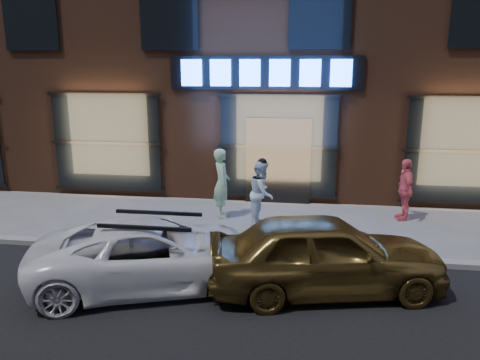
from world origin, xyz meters
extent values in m
plane|color=slate|center=(0.00, 0.00, 0.00)|extent=(90.00, 90.00, 0.00)
cube|color=gray|center=(0.00, 0.00, 0.06)|extent=(60.00, 0.25, 0.12)
cube|color=#54301E|center=(0.00, 8.00, 5.00)|extent=(30.00, 8.00, 10.00)
cube|color=black|center=(-0.40, 3.95, 3.60)|extent=(5.20, 0.06, 0.90)
cube|color=black|center=(0.00, 3.92, 1.20)|extent=(1.80, 0.10, 2.40)
cube|color=#FFBF72|center=(-5.00, 3.98, 1.60)|extent=(3.00, 0.04, 2.60)
cube|color=black|center=(-5.00, 3.94, 1.60)|extent=(3.20, 0.06, 2.80)
cube|color=#FFBF72|center=(0.00, 3.98, 1.60)|extent=(3.00, 0.04, 2.60)
cube|color=black|center=(0.00, 3.94, 1.60)|extent=(3.20, 0.06, 2.80)
cube|color=#FFBF72|center=(5.00, 3.98, 1.60)|extent=(3.00, 0.04, 2.60)
cube|color=black|center=(5.00, 3.94, 1.60)|extent=(3.20, 0.06, 2.80)
cube|color=black|center=(-7.00, 3.94, 5.00)|extent=(1.60, 0.06, 1.60)
cube|color=black|center=(-3.00, 3.94, 5.00)|extent=(1.60, 0.06, 1.60)
cube|color=black|center=(1.00, 3.94, 5.00)|extent=(1.60, 0.06, 1.60)
cube|color=#2659FF|center=(-2.40, 3.88, 3.60)|extent=(0.55, 0.12, 0.70)
cube|color=#2659FF|center=(-1.60, 3.88, 3.60)|extent=(0.55, 0.12, 0.70)
cube|color=#2659FF|center=(-0.80, 3.88, 3.60)|extent=(0.55, 0.12, 0.70)
cube|color=#2659FF|center=(0.00, 3.88, 3.60)|extent=(0.55, 0.12, 0.70)
cube|color=#2659FF|center=(0.80, 3.88, 3.60)|extent=(0.55, 0.12, 0.70)
cube|color=#2659FF|center=(1.60, 3.88, 3.60)|extent=(0.55, 0.12, 0.70)
imported|color=#B8F2C1|center=(-1.34, 2.46, 0.89)|extent=(0.59, 0.74, 1.77)
imported|color=white|center=(-0.27, 2.02, 0.79)|extent=(0.68, 0.83, 1.58)
imported|color=#F16372|center=(3.24, 2.88, 0.78)|extent=(0.47, 0.95, 1.56)
imported|color=white|center=(-1.86, -1.50, 0.58)|extent=(4.58, 3.17, 1.16)
imported|color=brown|center=(1.12, -1.32, 0.68)|extent=(4.26, 2.43, 1.37)
camera|label=1|loc=(0.71, -8.87, 3.82)|focal=35.00mm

